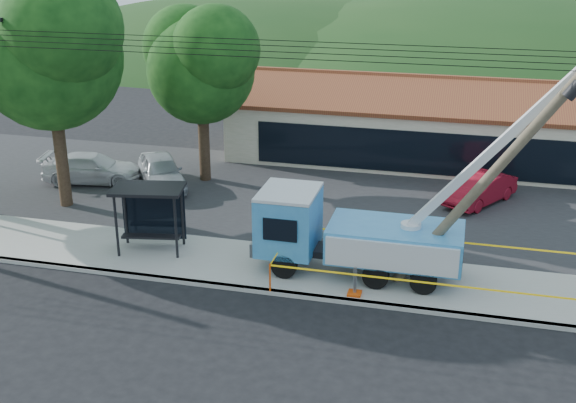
% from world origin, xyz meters
% --- Properties ---
extents(ground, '(120.00, 120.00, 0.00)m').
position_xyz_m(ground, '(0.00, 0.00, 0.00)').
color(ground, black).
rests_on(ground, ground).
extents(curb, '(60.00, 0.25, 0.15)m').
position_xyz_m(curb, '(0.00, 2.10, 0.07)').
color(curb, '#ACAAA1').
rests_on(curb, ground).
extents(sidewalk, '(60.00, 4.00, 0.15)m').
position_xyz_m(sidewalk, '(0.00, 4.00, 0.07)').
color(sidewalk, '#ACAAA1').
rests_on(sidewalk, ground).
extents(parking_lot, '(60.00, 12.00, 0.10)m').
position_xyz_m(parking_lot, '(0.00, 12.00, 0.05)').
color(parking_lot, '#28282B').
rests_on(parking_lot, ground).
extents(strip_mall, '(22.50, 8.53, 4.67)m').
position_xyz_m(strip_mall, '(4.00, 19.98, 1.88)').
color(strip_mall, beige).
rests_on(strip_mall, ground).
extents(tree_west_near, '(7.56, 6.72, 10.80)m').
position_xyz_m(tree_west_near, '(-12.00, 8.00, 7.52)').
color(tree_west_near, '#332316').
rests_on(tree_west_near, ground).
extents(tree_lot, '(6.30, 5.60, 8.94)m').
position_xyz_m(tree_lot, '(-7.00, 13.00, 6.21)').
color(tree_lot, '#332316').
rests_on(tree_lot, ground).
extents(hill_west, '(78.40, 56.00, 28.00)m').
position_xyz_m(hill_west, '(-15.00, 55.00, 0.00)').
color(hill_west, '#173C15').
rests_on(hill_west, ground).
extents(hill_center, '(89.60, 64.00, 32.00)m').
position_xyz_m(hill_center, '(10.00, 55.00, 0.00)').
color(hill_center, '#173C15').
rests_on(hill_center, ground).
extents(utility_truck, '(11.39, 4.03, 8.68)m').
position_xyz_m(utility_truck, '(2.04, 4.28, 1.76)').
color(utility_truck, black).
rests_on(utility_truck, ground).
extents(leaning_pole, '(6.07, 1.99, 8.62)m').
position_xyz_m(leaning_pole, '(6.91, 3.94, 4.81)').
color(leaning_pole, brown).
rests_on(leaning_pole, ground).
extents(bus_shelter, '(3.00, 2.16, 2.64)m').
position_xyz_m(bus_shelter, '(-6.03, 4.38, 2.09)').
color(bus_shelter, black).
rests_on(bus_shelter, ground).
extents(caution_tape, '(11.00, 3.68, 1.06)m').
position_xyz_m(caution_tape, '(4.96, 3.82, 0.94)').
color(caution_tape, '#FF510D').
rests_on(caution_tape, ground).
extents(car_silver, '(4.18, 5.01, 1.61)m').
position_xyz_m(car_silver, '(-8.71, 11.41, 0.00)').
color(car_silver, '#ADB0B4').
rests_on(car_silver, ground).
extents(car_red, '(3.44, 4.28, 1.37)m').
position_xyz_m(car_red, '(6.62, 12.96, 0.00)').
color(car_red, maroon).
rests_on(car_red, ground).
extents(car_white, '(5.30, 2.96, 1.45)m').
position_xyz_m(car_white, '(-12.35, 11.23, 0.00)').
color(car_white, silver).
rests_on(car_white, ground).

